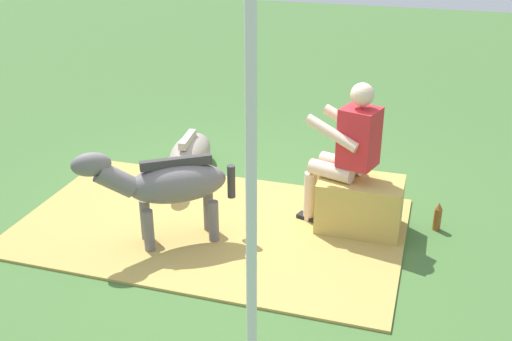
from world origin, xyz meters
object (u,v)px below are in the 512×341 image
pony_lying (188,156)px  person_seated (346,149)px  pony_standing (167,185)px  soda_bottle (438,217)px  hay_bale (360,205)px  tent_pole_left (251,229)px

pony_lying → person_seated: bearing=159.5°
pony_standing → soda_bottle: (-2.22, -0.92, -0.43)m
hay_bale → pony_standing: pony_standing is taller
pony_lying → soda_bottle: (-2.64, 0.50, -0.06)m
pony_standing → soda_bottle: size_ratio=4.35×
hay_bale → tent_pole_left: 2.47m
person_seated → pony_lying: person_seated is taller
pony_standing → hay_bale: bearing=-155.3°
hay_bale → soda_bottle: size_ratio=2.71×
hay_bale → pony_standing: 1.72m
soda_bottle → tent_pole_left: tent_pole_left is taller
pony_lying → hay_bale: bearing=160.1°
person_seated → pony_lying: bearing=-20.5°
person_seated → tent_pole_left: size_ratio=0.57×
pony_standing → pony_lying: size_ratio=0.87×
hay_bale → tent_pole_left: tent_pole_left is taller
hay_bale → person_seated: person_seated is taller
person_seated → tent_pole_left: (0.15, 2.29, 0.44)m
hay_bale → soda_bottle: hay_bale is taller
soda_bottle → tent_pole_left: bearing=68.0°
pony_standing → tent_pole_left: bearing=128.3°
person_seated → pony_lying: (1.80, -0.67, -0.58)m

